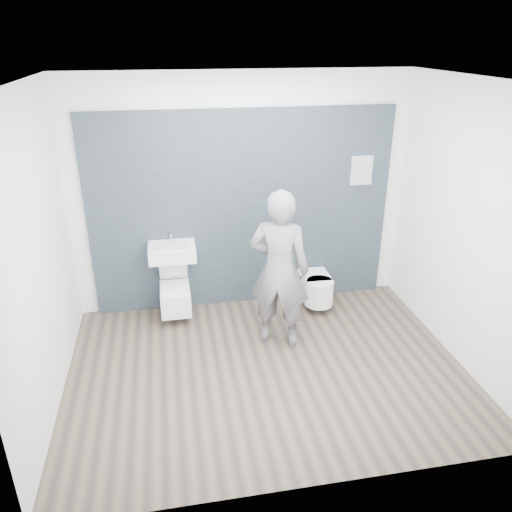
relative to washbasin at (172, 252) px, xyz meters
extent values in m
plane|color=brown|center=(0.87, -1.24, -0.85)|extent=(4.00, 4.00, 0.00)
plane|color=white|center=(0.87, 0.26, 0.55)|extent=(4.00, 0.00, 4.00)
plane|color=white|center=(0.87, -2.74, 0.55)|extent=(4.00, 0.00, 4.00)
plane|color=white|center=(-1.13, -1.24, 0.55)|extent=(0.00, 3.00, 3.00)
plane|color=white|center=(2.87, -1.24, 0.55)|extent=(0.00, 3.00, 3.00)
plane|color=white|center=(0.87, -1.24, 1.95)|extent=(4.00, 4.00, 0.00)
cube|color=black|center=(0.87, 0.23, -0.85)|extent=(3.60, 0.06, 2.40)
cube|color=white|center=(0.00, 0.00, -0.01)|extent=(0.54, 0.40, 0.16)
cube|color=silver|center=(0.00, -0.02, 0.07)|extent=(0.38, 0.27, 0.03)
cylinder|color=silver|center=(0.00, 0.14, 0.14)|extent=(0.02, 0.02, 0.13)
cylinder|color=silver|center=(0.00, 0.09, 0.20)|extent=(0.02, 0.09, 0.02)
cylinder|color=silver|center=(0.00, 0.18, -0.14)|extent=(0.04, 0.04, 0.11)
cube|color=white|center=(0.00, -0.05, -0.59)|extent=(0.35, 0.50, 0.29)
cylinder|color=silver|center=(0.00, -0.09, -0.45)|extent=(0.25, 0.25, 0.03)
cube|color=white|center=(0.00, -0.09, -0.43)|extent=(0.33, 0.40, 0.02)
cube|color=white|center=(0.00, 0.04, -0.27)|extent=(0.33, 0.24, 0.30)
cube|color=silver|center=(0.00, 0.17, -0.69)|extent=(0.09, 0.06, 0.08)
cube|color=white|center=(1.73, 0.00, -0.60)|extent=(0.35, 0.41, 0.29)
cylinder|color=white|center=(1.73, -0.21, -0.60)|extent=(0.35, 0.35, 0.29)
cube|color=white|center=(1.73, -0.03, -0.44)|extent=(0.33, 0.39, 0.03)
cylinder|color=white|center=(1.73, -0.23, -0.44)|extent=(0.33, 0.33, 0.03)
cube|color=silver|center=(1.73, 0.17, -0.71)|extent=(0.10, 0.06, 0.08)
cube|color=white|center=(2.31, 0.19, -0.85)|extent=(0.27, 0.03, 0.35)
imported|color=slate|center=(1.09, -0.77, 0.03)|extent=(0.76, 0.65, 1.76)
camera|label=1|loc=(0.00, -5.36, 2.30)|focal=35.00mm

